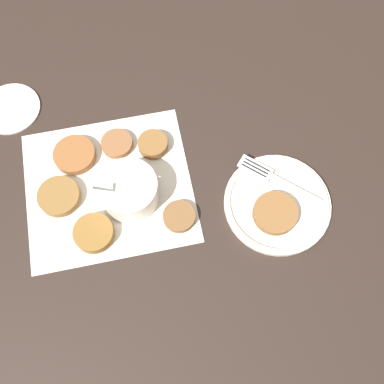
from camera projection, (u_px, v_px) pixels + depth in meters
The scene contains 13 objects.
ground_plane at pixel (109, 199), 0.87m from camera, with size 4.00×4.00×0.00m, color black.
napkin at pixel (109, 187), 0.88m from camera, with size 0.35×0.33×0.00m.
sauce_bowl at pixel (130, 191), 0.85m from camera, with size 0.13×0.11×0.11m.
fritter_0 at pixel (153, 144), 0.90m from camera, with size 0.06×0.06×0.02m.
fritter_1 at pixel (59, 196), 0.86m from camera, with size 0.08×0.08×0.02m.
fritter_2 at pixel (117, 144), 0.91m from camera, with size 0.06×0.06×0.01m.
fritter_3 at pixel (179, 217), 0.85m from camera, with size 0.06×0.06×0.02m.
fritter_4 at pixel (94, 233), 0.83m from camera, with size 0.07×0.07×0.02m.
fritter_5 at pixel (75, 155), 0.89m from camera, with size 0.08×0.08×0.02m.
serving_plate at pixel (277, 203), 0.86m from camera, with size 0.21×0.21×0.02m.
fritter_on_plate at pixel (275, 213), 0.84m from camera, with size 0.08×0.08×0.02m.
fork at pixel (272, 177), 0.87m from camera, with size 0.13×0.15×0.00m.
extra_saucer at pixel (10, 108), 0.95m from camera, with size 0.12×0.12×0.01m.
Camera 1 is at (0.05, -0.35, 0.81)m, focal length 42.00 mm.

